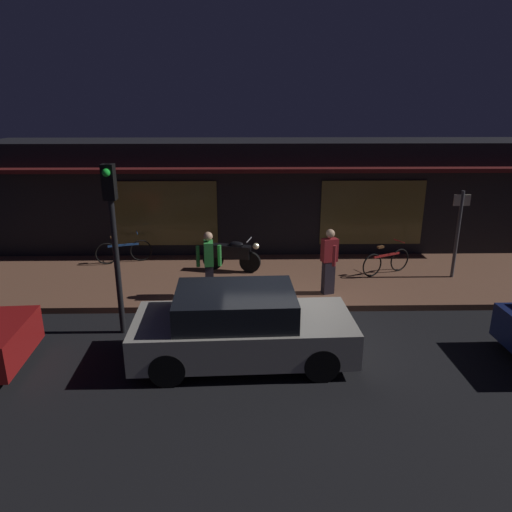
{
  "coord_description": "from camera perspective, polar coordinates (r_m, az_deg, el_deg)",
  "views": [
    {
      "loc": [
        -0.68,
        -9.11,
        4.68
      ],
      "look_at": [
        -0.45,
        2.4,
        0.95
      ],
      "focal_mm": 32.72,
      "sensor_mm": 36.0,
      "label": 1
    }
  ],
  "objects": [
    {
      "name": "person_photographer",
      "position": [
        11.34,
        -5.77,
        -0.92
      ],
      "size": [
        0.62,
        0.4,
        1.67
      ],
      "color": "#28232D",
      "rests_on": "sidewalk_slab"
    },
    {
      "name": "bicycle_parked",
      "position": [
        13.54,
        15.61,
        -0.67
      ],
      "size": [
        1.51,
        0.77,
        0.91
      ],
      "color": "black",
      "rests_on": "sidewalk_slab"
    },
    {
      "name": "storefront_building",
      "position": [
        15.77,
        1.38,
        7.45
      ],
      "size": [
        18.0,
        3.3,
        3.6
      ],
      "color": "black",
      "rests_on": "ground_plane"
    },
    {
      "name": "person_bystander",
      "position": [
        11.66,
        8.92,
        -0.51
      ],
      "size": [
        0.43,
        0.61,
        1.67
      ],
      "color": "#28232D",
      "rests_on": "sidewalk_slab"
    },
    {
      "name": "traffic_light_pole",
      "position": [
        9.78,
        -17.12,
        4.14
      ],
      "size": [
        0.24,
        0.33,
        3.6
      ],
      "color": "black",
      "rests_on": "ground_plane"
    },
    {
      "name": "sign_post",
      "position": [
        13.64,
        23.47,
        3.02
      ],
      "size": [
        0.44,
        0.09,
        2.4
      ],
      "color": "#47474C",
      "rests_on": "sidewalk_slab"
    },
    {
      "name": "parked_car_far",
      "position": [
        8.89,
        -1.83,
        -8.62
      ],
      "size": [
        4.16,
        1.91,
        1.42
      ],
      "color": "black",
      "rests_on": "ground_plane"
    },
    {
      "name": "sidewalk_slab",
      "position": [
        12.97,
        1.96,
        -2.85
      ],
      "size": [
        18.0,
        4.0,
        0.15
      ],
      "primitive_type": "cube",
      "color": "brown",
      "rests_on": "ground_plane"
    },
    {
      "name": "ground_plane",
      "position": [
        10.26,
        2.84,
        -9.2
      ],
      "size": [
        60.0,
        60.0,
        0.0
      ],
      "primitive_type": "plane",
      "color": "black"
    },
    {
      "name": "motorcycle",
      "position": [
        13.26,
        -2.9,
        0.23
      ],
      "size": [
        1.68,
        0.67,
        0.97
      ],
      "color": "black",
      "rests_on": "sidewalk_slab"
    },
    {
      "name": "bicycle_extra",
      "position": [
        14.53,
        -15.86,
        0.57
      ],
      "size": [
        1.59,
        0.61,
        0.91
      ],
      "color": "black",
      "rests_on": "sidewalk_slab"
    }
  ]
}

